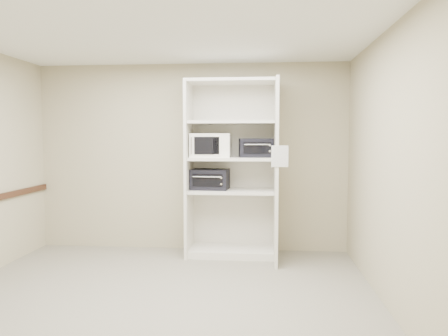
# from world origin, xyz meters

# --- Properties ---
(floor) EXTENTS (4.50, 4.00, 0.01)m
(floor) POSITION_xyz_m (0.00, 0.00, 0.00)
(floor) COLOR slate
(floor) RESTS_ON ground
(ceiling) EXTENTS (4.50, 4.00, 0.01)m
(ceiling) POSITION_xyz_m (0.00, 0.00, 2.70)
(ceiling) COLOR white
(wall_back) EXTENTS (4.50, 0.02, 2.70)m
(wall_back) POSITION_xyz_m (0.00, 2.00, 1.35)
(wall_back) COLOR tan
(wall_back) RESTS_ON ground
(wall_front) EXTENTS (4.50, 0.02, 2.70)m
(wall_front) POSITION_xyz_m (0.00, -2.00, 1.35)
(wall_front) COLOR tan
(wall_front) RESTS_ON ground
(wall_right) EXTENTS (0.02, 4.00, 2.70)m
(wall_right) POSITION_xyz_m (2.25, 0.00, 1.35)
(wall_right) COLOR tan
(wall_right) RESTS_ON ground
(shelving_unit) EXTENTS (1.24, 0.92, 2.42)m
(shelving_unit) POSITION_xyz_m (0.67, 1.70, 1.13)
(shelving_unit) COLOR beige
(shelving_unit) RESTS_ON floor
(microwave) EXTENTS (0.55, 0.42, 0.33)m
(microwave) POSITION_xyz_m (0.33, 1.73, 1.53)
(microwave) COLOR white
(microwave) RESTS_ON shelving_unit
(toaster_oven_upper) EXTENTS (0.49, 0.39, 0.26)m
(toaster_oven_upper) POSITION_xyz_m (0.95, 1.76, 1.50)
(toaster_oven_upper) COLOR black
(toaster_oven_upper) RESTS_ON shelving_unit
(toaster_oven_lower) EXTENTS (0.53, 0.41, 0.28)m
(toaster_oven_lower) POSITION_xyz_m (0.31, 1.73, 1.06)
(toaster_oven_lower) COLOR black
(toaster_oven_lower) RESTS_ON shelving_unit
(paper_sign) EXTENTS (0.20, 0.02, 0.26)m
(paper_sign) POSITION_xyz_m (1.25, 1.07, 1.41)
(paper_sign) COLOR white
(paper_sign) RESTS_ON shelving_unit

